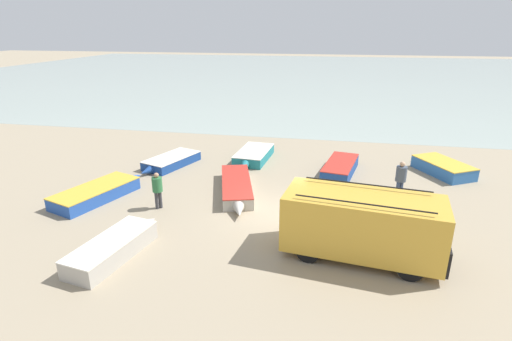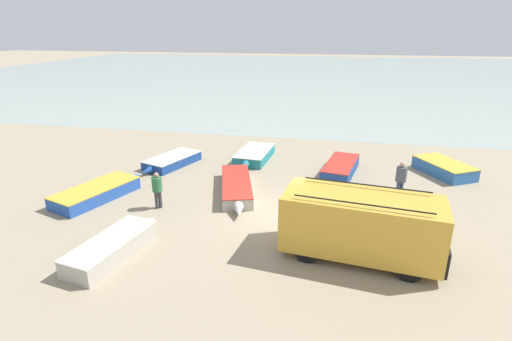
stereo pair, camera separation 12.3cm
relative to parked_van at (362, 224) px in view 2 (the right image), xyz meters
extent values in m
plane|color=gray|center=(-3.30, 2.54, -1.21)|extent=(200.00, 200.00, 0.00)
cube|color=#99A89E|center=(-3.30, 54.54, -1.20)|extent=(120.00, 80.00, 0.01)
cube|color=gold|center=(-0.03, 0.00, 0.02)|extent=(5.36, 2.78, 1.90)
cube|color=black|center=(2.56, -0.35, -0.50)|extent=(0.36, 1.94, 0.86)
cube|color=#1E232D|center=(2.48, -0.34, 0.59)|extent=(0.31, 1.85, 0.61)
cylinder|color=black|center=(1.67, 0.71, -0.82)|extent=(0.81, 0.32, 0.79)
cylinder|color=black|center=(1.42, -1.13, -0.82)|extent=(0.81, 0.32, 0.79)
cylinder|color=black|center=(-1.48, 1.13, -0.82)|extent=(0.81, 0.32, 0.79)
cylinder|color=black|center=(-1.73, -0.70, -0.82)|extent=(0.81, 0.32, 0.79)
cylinder|color=black|center=(0.08, 0.82, 1.09)|extent=(4.17, 0.61, 0.05)
cylinder|color=black|center=(-0.14, -0.81, 1.09)|extent=(4.17, 0.61, 0.05)
cube|color=#234CA3|center=(-11.49, 2.56, -0.93)|extent=(2.76, 4.15, 0.55)
cone|color=#234CA3|center=(-10.73, 4.78, -0.93)|extent=(0.77, 0.97, 0.52)
cube|color=gold|center=(-11.49, 2.56, -0.73)|extent=(1.46, 0.67, 0.05)
cube|color=gold|center=(-11.49, 2.56, -0.64)|extent=(2.79, 4.19, 0.04)
cube|color=#ADA89E|center=(-5.48, 4.66, -0.95)|extent=(2.48, 4.60, 0.52)
cone|color=#ADA89E|center=(-4.73, 2.08, -0.95)|extent=(0.74, 1.07, 0.49)
cube|color=#B22D23|center=(-5.48, 4.66, -0.75)|extent=(1.22, 0.53, 0.05)
cube|color=#B22D23|center=(-5.48, 4.66, -0.67)|extent=(2.51, 4.64, 0.04)
cube|color=#2D66AD|center=(4.68, 9.11, -0.89)|extent=(2.94, 3.48, 0.63)
cone|color=#2D66AD|center=(3.75, 10.74, -0.89)|extent=(0.85, 0.88, 0.60)
cube|color=gold|center=(4.68, 9.11, -0.65)|extent=(1.40, 0.92, 0.05)
cube|color=gold|center=(4.68, 9.11, -0.56)|extent=(2.97, 3.52, 0.04)
cube|color=#ADA89E|center=(-8.23, -1.71, -0.90)|extent=(1.85, 3.57, 0.62)
cone|color=#ADA89E|center=(-7.84, 0.33, -0.90)|extent=(0.72, 0.84, 0.59)
cube|color=silver|center=(-8.23, -1.71, -0.65)|extent=(1.16, 0.41, 0.05)
cube|color=silver|center=(-8.23, -1.71, -0.56)|extent=(1.87, 3.60, 0.04)
cube|color=#1E757F|center=(-5.60, 9.50, -0.94)|extent=(1.89, 3.43, 0.54)
cone|color=#1E757F|center=(-5.76, 7.49, -0.94)|extent=(0.56, 0.77, 0.51)
cube|color=silver|center=(-5.60, 9.50, -0.74)|extent=(1.52, 0.31, 0.05)
cube|color=silver|center=(-5.60, 9.50, -0.65)|extent=(1.91, 3.46, 0.04)
cube|color=navy|center=(-0.67, 8.03, -0.90)|extent=(2.02, 3.76, 0.62)
cone|color=navy|center=(-0.26, 10.17, -0.90)|extent=(0.72, 0.88, 0.59)
cube|color=#B22D23|center=(-0.67, 8.03, -0.66)|extent=(1.27, 0.43, 0.05)
cube|color=#B22D23|center=(-0.67, 8.03, -0.57)|extent=(2.04, 3.80, 0.04)
cube|color=navy|center=(-9.93, 7.63, -0.97)|extent=(2.56, 3.58, 0.48)
cone|color=navy|center=(-10.60, 5.76, -0.97)|extent=(0.67, 0.83, 0.46)
cube|color=silver|center=(-9.93, 7.63, -0.79)|extent=(1.41, 0.67, 0.05)
cube|color=silver|center=(-9.93, 7.63, -0.71)|extent=(2.58, 3.62, 0.04)
cylinder|color=#38383D|center=(-8.24, 2.27, -0.81)|extent=(0.15, 0.15, 0.79)
cylinder|color=#38383D|center=(-8.35, 2.16, -0.81)|extent=(0.15, 0.15, 0.79)
cylinder|color=#2D6B3D|center=(-8.30, 2.21, -0.11)|extent=(0.43, 0.43, 0.62)
sphere|color=tan|center=(-8.30, 2.21, 0.31)|extent=(0.21, 0.21, 0.21)
cylinder|color=navy|center=(2.01, 5.29, -0.78)|extent=(0.16, 0.16, 0.86)
cylinder|color=navy|center=(1.86, 5.20, -0.78)|extent=(0.16, 0.16, 0.86)
cylinder|color=#424C5B|center=(1.93, 5.25, -0.01)|extent=(0.47, 0.47, 0.68)
sphere|color=tan|center=(1.93, 5.25, 0.45)|extent=(0.23, 0.23, 0.23)
camera|label=1|loc=(-1.21, -12.27, 6.18)|focal=28.00mm
camera|label=2|loc=(-1.09, -12.24, 6.18)|focal=28.00mm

